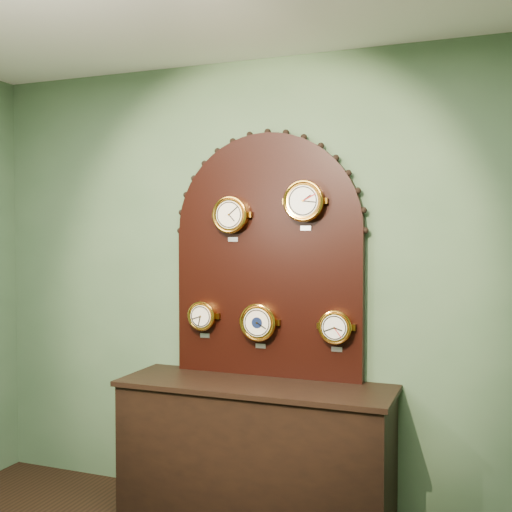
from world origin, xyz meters
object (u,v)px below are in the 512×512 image
at_px(shop_counter, 255,455).
at_px(hygrometer, 203,316).
at_px(tide_clock, 336,327).
at_px(barometer, 259,322).
at_px(arabic_clock, 304,201).
at_px(roman_clock, 231,215).
at_px(display_board, 268,247).

height_order(shop_counter, hygrometer, hygrometer).
distance_m(hygrometer, tide_clock, 0.86).
bearing_deg(tide_clock, shop_counter, -161.01).
relative_size(hygrometer, barometer, 0.84).
bearing_deg(arabic_clock, barometer, 179.95).
distance_m(roman_clock, arabic_clock, 0.48).
bearing_deg(hygrometer, shop_counter, -20.51).
height_order(arabic_clock, tide_clock, arabic_clock).
bearing_deg(hygrometer, arabic_clock, -0.14).
relative_size(hygrometer, tide_clock, 0.95).
relative_size(barometer, tide_clock, 1.12).
height_order(shop_counter, roman_clock, roman_clock).
height_order(roman_clock, barometer, roman_clock).
xyz_separation_m(display_board, hygrometer, (-0.41, -0.07, -0.44)).
xyz_separation_m(shop_counter, barometer, (-0.03, 0.15, 0.77)).
bearing_deg(tide_clock, roman_clock, -179.93).
xyz_separation_m(hygrometer, tide_clock, (0.86, -0.00, -0.02)).
height_order(hygrometer, barometer, barometer).
height_order(display_board, roman_clock, display_board).
xyz_separation_m(hygrometer, barometer, (0.38, -0.00, -0.02)).
bearing_deg(hygrometer, roman_clock, -0.35).
bearing_deg(barometer, arabic_clock, -0.05).
distance_m(shop_counter, hygrometer, 0.90).
bearing_deg(arabic_clock, hygrometer, 179.86).
distance_m(roman_clock, tide_clock, 0.94).
height_order(display_board, tide_clock, display_board).
xyz_separation_m(display_board, roman_clock, (-0.22, -0.07, 0.20)).
xyz_separation_m(roman_clock, tide_clock, (0.66, 0.00, -0.66)).
height_order(barometer, tide_clock, barometer).
bearing_deg(arabic_clock, display_board, 165.26).
relative_size(display_board, hygrometer, 6.40).
bearing_deg(barometer, hygrometer, 179.80).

